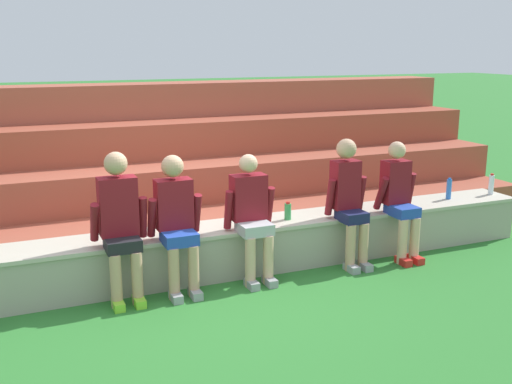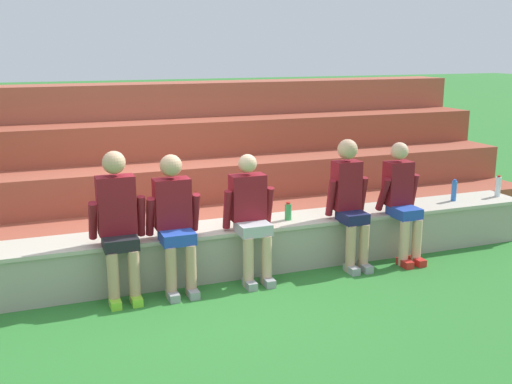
# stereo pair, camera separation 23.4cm
# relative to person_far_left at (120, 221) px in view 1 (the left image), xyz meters

# --- Properties ---
(ground_plane) EXTENTS (80.00, 80.00, 0.00)m
(ground_plane) POSITION_rel_person_far_left_xyz_m (0.74, -0.01, -0.80)
(ground_plane) COLOR #2D752D
(stone_seating_wall) EXTENTS (8.62, 0.60, 0.53)m
(stone_seating_wall) POSITION_rel_person_far_left_xyz_m (0.74, 0.27, -0.51)
(stone_seating_wall) COLOR #A8A08E
(stone_seating_wall) RESTS_ON ground
(brick_bleachers) EXTENTS (10.26, 2.70, 1.92)m
(brick_bleachers) POSITION_rel_person_far_left_xyz_m (0.74, 2.40, -0.08)
(brick_bleachers) COLOR #A14B36
(brick_bleachers) RESTS_ON ground
(person_far_left) EXTENTS (0.55, 0.52, 1.46)m
(person_far_left) POSITION_rel_person_far_left_xyz_m (0.00, 0.00, 0.00)
(person_far_left) COLOR tan
(person_far_left) RESTS_ON ground
(person_left_of_center) EXTENTS (0.55, 0.56, 1.39)m
(person_left_of_center) POSITION_rel_person_far_left_xyz_m (0.56, -0.01, -0.04)
(person_left_of_center) COLOR tan
(person_left_of_center) RESTS_ON ground
(person_center) EXTENTS (0.55, 0.54, 1.34)m
(person_center) POSITION_rel_person_far_left_xyz_m (1.37, -0.01, -0.07)
(person_center) COLOR #DBAD89
(person_center) RESTS_ON ground
(person_right_of_center) EXTENTS (0.48, 0.55, 1.44)m
(person_right_of_center) POSITION_rel_person_far_left_xyz_m (2.55, -0.01, -0.02)
(person_right_of_center) COLOR tan
(person_right_of_center) RESTS_ON ground
(person_far_right) EXTENTS (0.49, 0.56, 1.37)m
(person_far_right) POSITION_rel_person_far_left_xyz_m (3.22, -0.04, -0.07)
(person_far_right) COLOR #DBAD89
(person_far_right) RESTS_ON ground
(water_bottle_near_right) EXTENTS (0.08, 0.08, 0.20)m
(water_bottle_near_right) POSITION_rel_person_far_left_xyz_m (1.91, 0.24, -0.17)
(water_bottle_near_right) COLOR green
(water_bottle_near_right) RESTS_ON stone_seating_wall
(water_bottle_mid_left) EXTENTS (0.07, 0.07, 0.28)m
(water_bottle_mid_left) POSITION_rel_person_far_left_xyz_m (4.89, 0.26, -0.13)
(water_bottle_mid_left) COLOR silver
(water_bottle_mid_left) RESTS_ON stone_seating_wall
(water_bottle_mid_right) EXTENTS (0.06, 0.06, 0.27)m
(water_bottle_mid_right) POSITION_rel_person_far_left_xyz_m (4.21, 0.28, -0.13)
(water_bottle_mid_right) COLOR blue
(water_bottle_mid_right) RESTS_ON stone_seating_wall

